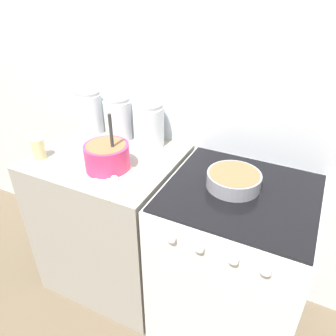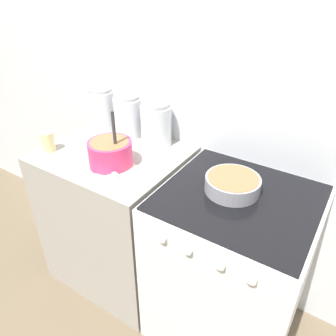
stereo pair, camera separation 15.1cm
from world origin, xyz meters
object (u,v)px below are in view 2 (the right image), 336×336
at_px(storage_jar_right, 156,127).
at_px(tin_can, 48,142).
at_px(mixing_bowl, 110,152).
at_px(baking_pan, 233,184).
at_px(stove, 229,267).
at_px(storage_jar_left, 102,111).
at_px(storage_jar_middle, 128,119).

xyz_separation_m(storage_jar_right, tin_can, (-0.44, -0.38, -0.05)).
relative_size(mixing_bowl, storage_jar_right, 1.22).
bearing_deg(tin_can, baking_pan, 10.85).
height_order(stove, storage_jar_right, storage_jar_right).
relative_size(mixing_bowl, storage_jar_left, 1.18).
distance_m(stove, storage_jar_left, 1.14).
bearing_deg(storage_jar_right, tin_can, -138.93).
distance_m(storage_jar_left, storage_jar_middle, 0.20).
xyz_separation_m(stove, tin_can, (-1.02, -0.17, 0.49)).
bearing_deg(storage_jar_middle, stove, -15.26).
relative_size(storage_jar_right, tin_can, 2.24).
bearing_deg(baking_pan, storage_jar_right, 160.23).
height_order(stove, storage_jar_left, storage_jar_left).
relative_size(stove, baking_pan, 3.66).
bearing_deg(storage_jar_left, tin_can, -96.21).
xyz_separation_m(stove, storage_jar_right, (-0.58, 0.21, 0.54)).
bearing_deg(baking_pan, stove, -23.38).
relative_size(stove, storage_jar_right, 3.70).
bearing_deg(stove, tin_can, -170.69).
bearing_deg(storage_jar_right, storage_jar_left, -180.00).
distance_m(stove, mixing_bowl, 0.83).
relative_size(baking_pan, tin_can, 2.26).
distance_m(storage_jar_middle, storage_jar_right, 0.20).
bearing_deg(tin_can, mixing_bowl, 9.97).
relative_size(stove, mixing_bowl, 3.02).
bearing_deg(mixing_bowl, storage_jar_right, 79.82).
distance_m(mixing_bowl, storage_jar_right, 0.32).
bearing_deg(storage_jar_right, baking_pan, -19.77).
xyz_separation_m(storage_jar_middle, storage_jar_right, (0.20, 0.00, -0.00)).
bearing_deg(stove, baking_pan, 156.62).
xyz_separation_m(stove, storage_jar_left, (-0.98, 0.21, 0.55)).
bearing_deg(tin_can, storage_jar_right, 41.07).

